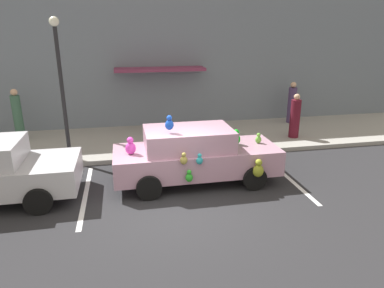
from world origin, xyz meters
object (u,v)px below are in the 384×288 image
Objects in this scene: pedestrian_near_shopfront at (295,118)px; pedestrian_by_lamp at (292,104)px; pedestrian_walking_past at (18,116)px; teddy_bear_on_sidewalk at (190,137)px; plush_covered_car at (194,155)px; street_lamp_post at (61,76)px.

pedestrian_by_lamp reaches higher than pedestrian_near_shopfront.
pedestrian_near_shopfront is at bearing -9.95° from pedestrian_walking_past.
pedestrian_near_shopfront is 2.26m from pedestrian_by_lamp.
pedestrian_walking_past is at bearing -178.52° from pedestrian_by_lamp.
pedestrian_walking_past is at bearing 170.05° from pedestrian_near_shopfront.
pedestrian_near_shopfront reaches higher than teddy_bear_on_sidewalk.
pedestrian_walking_past reaches higher than pedestrian_by_lamp.
teddy_bear_on_sidewalk is at bearing 81.51° from plush_covered_car.
pedestrian_walking_past is (-2.04, 2.39, -1.69)m from street_lamp_post.
pedestrian_near_shopfront is at bearing -113.77° from pedestrian_by_lamp.
pedestrian_by_lamp is (9.00, 2.68, -1.76)m from street_lamp_post.
pedestrian_near_shopfront is (8.09, 0.62, -1.82)m from street_lamp_post.
street_lamp_post is (-3.61, 2.26, 1.94)m from plush_covered_car.
street_lamp_post is at bearing 147.92° from plush_covered_car.
pedestrian_near_shopfront is 0.88× the size of pedestrian_walking_past.
street_lamp_post is (-4.02, -0.50, 2.31)m from teddy_bear_on_sidewalk.
plush_covered_car is at bearing -137.49° from pedestrian_by_lamp.
street_lamp_post is 2.57× the size of pedestrian_near_shopfront.
street_lamp_post reaches higher than plush_covered_car.
plush_covered_car is at bearing -32.08° from street_lamp_post.
teddy_bear_on_sidewalk is 4.10m from pedestrian_near_shopfront.
street_lamp_post reaches higher than pedestrian_by_lamp.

